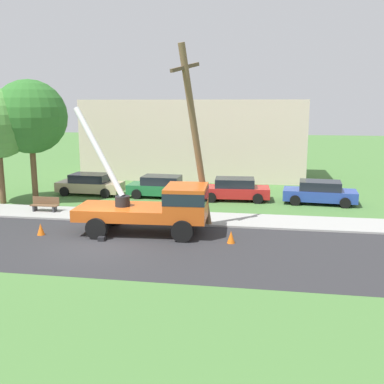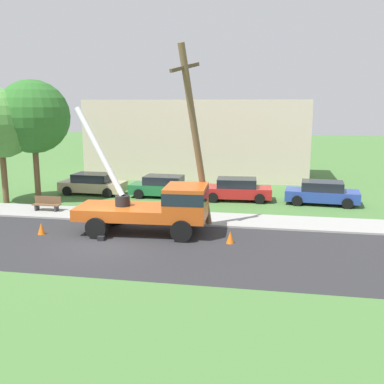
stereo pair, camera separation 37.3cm
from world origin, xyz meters
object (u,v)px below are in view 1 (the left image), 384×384
traffic_cone_ahead (231,237)px  park_bench (45,205)px  leaning_utility_pole (195,137)px  parked_sedan_red (235,189)px  parked_sedan_blue (320,192)px  traffic_cone_behind (41,229)px  parked_sedan_tan (90,184)px  roadside_tree_far (30,117)px  utility_truck (159,205)px  parked_sedan_green (162,187)px

traffic_cone_ahead → park_bench: 11.58m
leaning_utility_pole → parked_sedan_red: size_ratio=1.97×
parked_sedan_blue → park_bench: parked_sedan_blue is taller
parked_sedan_blue → traffic_cone_behind: bearing=-146.5°
traffic_cone_behind → parked_sedan_blue: 16.53m
leaning_utility_pole → parked_sedan_tan: size_ratio=1.98×
leaning_utility_pole → roadside_tree_far: 12.12m
traffic_cone_behind → parked_sedan_blue: parked_sedan_blue is taller
park_bench → roadside_tree_far: (-2.11, 2.82, 4.83)m
roadside_tree_far → utility_truck: bearing=-31.3°
leaning_utility_pole → traffic_cone_ahead: 5.05m
parked_sedan_red → park_bench: 11.62m
parked_sedan_green → park_bench: 7.69m
parked_sedan_green → roadside_tree_far: roadside_tree_far is taller
traffic_cone_behind → parked_sedan_tan: parked_sedan_tan is taller
parked_sedan_green → traffic_cone_ahead: bearing=-60.0°
parked_sedan_blue → roadside_tree_far: roadside_tree_far is taller
parked_sedan_green → traffic_cone_behind: bearing=-111.2°
parked_sedan_green → parked_sedan_blue: 10.12m
traffic_cone_behind → parked_sedan_green: size_ratio=0.13×
utility_truck → traffic_cone_ahead: utility_truck is taller
utility_truck → parked_sedan_red: utility_truck is taller
parked_sedan_tan → park_bench: (-0.54, -5.38, -0.25)m
parked_sedan_green → park_bench: (-5.56, -5.31, -0.25)m
traffic_cone_behind → parked_sedan_red: bearing=47.6°
traffic_cone_ahead → roadside_tree_far: bearing=152.6°
parked_sedan_red → roadside_tree_far: 13.52m
utility_truck → parked_sedan_blue: bearing=43.8°
parked_sedan_green → parked_sedan_blue: bearing=-1.8°
park_bench → leaning_utility_pole: bearing=-12.7°
parked_sedan_red → roadside_tree_far: roadside_tree_far is taller
traffic_cone_behind → parked_sedan_green: bearing=68.8°
parked_sedan_tan → parked_sedan_red: 9.86m
parked_sedan_blue → roadside_tree_far: (-17.78, -2.17, 4.58)m
traffic_cone_behind → park_bench: (-1.89, 4.14, 0.18)m
parked_sedan_green → parked_sedan_red: size_ratio=0.99×
parked_sedan_blue → parked_sedan_red: bearing=178.0°
utility_truck → parked_sedan_red: 8.70m
parked_sedan_red → parked_sedan_blue: size_ratio=0.99×
parked_sedan_blue → roadside_tree_far: bearing=-173.0°
parked_sedan_tan → roadside_tree_far: roadside_tree_far is taller
utility_truck → leaning_utility_pole: leaning_utility_pole is taller
parked_sedan_tan → parked_sedan_blue: 15.14m
utility_truck → leaning_utility_pole: 3.64m
parked_sedan_green → park_bench: size_ratio=2.78×
utility_truck → parked_sedan_blue: utility_truck is taller
utility_truck → roadside_tree_far: 11.78m
utility_truck → roadside_tree_far: size_ratio=0.91×
park_bench → utility_truck: bearing=-21.8°
traffic_cone_behind → park_bench: bearing=114.6°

